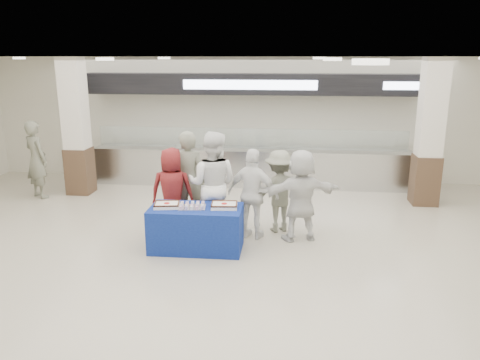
# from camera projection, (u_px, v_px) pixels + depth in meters

# --- Properties ---
(ground) EXTENTS (14.00, 14.00, 0.00)m
(ground) POSITION_uv_depth(u_px,v_px,m) (219.00, 281.00, 6.90)
(ground) COLOR #BEB7A2
(ground) RESTS_ON ground
(serving_line) EXTENTS (8.70, 0.85, 2.80)m
(serving_line) POSITION_uv_depth(u_px,v_px,m) (251.00, 140.00, 11.79)
(serving_line) COLOR silver
(serving_line) RESTS_ON ground
(column_left) EXTENTS (0.55, 0.55, 3.20)m
(column_left) POSITION_uv_depth(u_px,v_px,m) (76.00, 130.00, 10.96)
(column_left) COLOR #3D2A1C
(column_left) RESTS_ON ground
(column_right) EXTENTS (0.55, 0.55, 3.20)m
(column_right) POSITION_uv_depth(u_px,v_px,m) (429.00, 136.00, 10.13)
(column_right) COLOR #3D2A1C
(column_right) RESTS_ON ground
(display_table) EXTENTS (1.55, 0.79, 0.75)m
(display_table) POSITION_uv_depth(u_px,v_px,m) (196.00, 228.00, 7.94)
(display_table) COLOR navy
(display_table) RESTS_ON ground
(sheet_cake_left) EXTENTS (0.46, 0.38, 0.09)m
(sheet_cake_left) POSITION_uv_depth(u_px,v_px,m) (167.00, 205.00, 7.85)
(sheet_cake_left) COLOR white
(sheet_cake_left) RESTS_ON display_table
(sheet_cake_right) EXTENTS (0.46, 0.37, 0.09)m
(sheet_cake_right) POSITION_uv_depth(u_px,v_px,m) (224.00, 205.00, 7.82)
(sheet_cake_right) COLOR white
(sheet_cake_right) RESTS_ON display_table
(cupcake_tray) EXTENTS (0.48, 0.38, 0.07)m
(cupcake_tray) POSITION_uv_depth(u_px,v_px,m) (192.00, 206.00, 7.81)
(cupcake_tray) COLOR silver
(cupcake_tray) RESTS_ON display_table
(civilian_maroon) EXTENTS (0.84, 0.59, 1.62)m
(civilian_maroon) POSITION_uv_depth(u_px,v_px,m) (172.00, 191.00, 8.57)
(civilian_maroon) COLOR maroon
(civilian_maroon) RESTS_ON ground
(soldier_a) EXTENTS (0.72, 0.50, 1.88)m
(soldier_a) POSITION_uv_depth(u_px,v_px,m) (188.00, 180.00, 8.85)
(soldier_a) COLOR slate
(soldier_a) RESTS_ON ground
(chef_tall) EXTENTS (1.00, 0.81, 1.93)m
(chef_tall) POSITION_uv_depth(u_px,v_px,m) (213.00, 184.00, 8.45)
(chef_tall) COLOR white
(chef_tall) RESTS_ON ground
(chef_short) EXTENTS (1.04, 0.67, 1.64)m
(chef_short) POSITION_uv_depth(u_px,v_px,m) (253.00, 194.00, 8.34)
(chef_short) COLOR white
(chef_short) RESTS_ON ground
(soldier_b) EXTENTS (1.14, 0.91, 1.55)m
(soldier_b) POSITION_uv_depth(u_px,v_px,m) (279.00, 191.00, 8.70)
(soldier_b) COLOR slate
(soldier_b) RESTS_ON ground
(civilian_white) EXTENTS (1.62, 0.91, 1.66)m
(civilian_white) POSITION_uv_depth(u_px,v_px,m) (301.00, 195.00, 8.25)
(civilian_white) COLOR white
(civilian_white) RESTS_ON ground
(soldier_bg) EXTENTS (0.79, 0.71, 1.80)m
(soldier_bg) POSITION_uv_depth(u_px,v_px,m) (37.00, 160.00, 10.78)
(soldier_bg) COLOR slate
(soldier_bg) RESTS_ON ground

